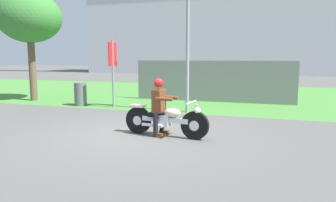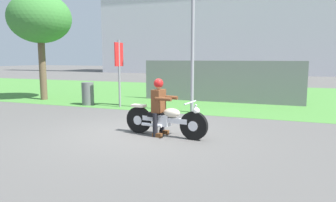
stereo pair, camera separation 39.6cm
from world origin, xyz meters
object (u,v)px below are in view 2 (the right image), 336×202
tree_roadside (40,19)px  trash_can (88,94)px  rider_lead (159,102)px  motorcycle_lead (165,120)px  streetlight_pole (196,8)px  sign_banner (119,63)px

tree_roadside → trash_can: (2.90, -0.67, -3.19)m
rider_lead → tree_roadside: tree_roadside is taller
motorcycle_lead → streetlight_pole: bearing=100.3°
tree_roadside → streetlight_pole: 7.56m
tree_roadside → motorcycle_lead: bearing=-29.3°
sign_banner → streetlight_pole: bearing=-2.7°
trash_can → motorcycle_lead: bearing=-37.1°
streetlight_pole → rider_lead: bearing=-88.7°
motorcycle_lead → trash_can: size_ratio=2.38×
tree_roadside → streetlight_pole: bearing=-6.5°
motorcycle_lead → streetlight_pole: size_ratio=0.38×
rider_lead → sign_banner: sign_banner is taller
motorcycle_lead → rider_lead: bearing=179.2°
motorcycle_lead → trash_can: bearing=149.1°
motorcycle_lead → trash_can: (-4.86, 3.68, 0.06)m
motorcycle_lead → sign_banner: (-3.35, 3.64, 1.32)m
motorcycle_lead → sign_banner: size_ratio=0.85×
rider_lead → sign_banner: size_ratio=0.55×
streetlight_pole → motorcycle_lead: bearing=-86.0°
rider_lead → sign_banner: 4.90m
streetlight_pole → sign_banner: (-3.10, 0.15, -1.86)m
motorcycle_lead → rider_lead: rider_lead is taller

